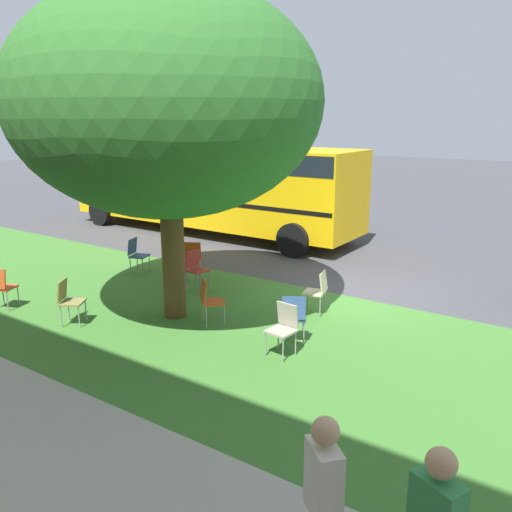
# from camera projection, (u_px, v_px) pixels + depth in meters

# --- Properties ---
(ground) EXTENTS (80.00, 80.00, 0.00)m
(ground) POSITION_uv_depth(u_px,v_px,m) (350.00, 293.00, 11.86)
(ground) COLOR #424247
(grass_verge) EXTENTS (48.00, 6.00, 0.01)m
(grass_verge) POSITION_uv_depth(u_px,v_px,m) (273.00, 342.00, 9.30)
(grass_verge) COLOR #3D752D
(grass_verge) RESTS_ON ground
(sidewalk_strip) EXTENTS (48.00, 2.80, 0.01)m
(sidewalk_strip) POSITION_uv_depth(u_px,v_px,m) (58.00, 481.00, 5.77)
(sidewalk_strip) COLOR #ADA89E
(sidewalk_strip) RESTS_ON ground
(street_tree) EXTENTS (5.62, 5.62, 6.16)m
(street_tree) POSITION_uv_depth(u_px,v_px,m) (167.00, 102.00, 9.51)
(street_tree) COLOR brown
(street_tree) RESTS_ON ground
(chair_0) EXTENTS (0.56, 0.57, 0.88)m
(chair_0) POSITION_uv_depth(u_px,v_px,m) (192.00, 258.00, 12.84)
(chair_0) COLOR #C64C1E
(chair_0) RESTS_ON ground
(chair_1) EXTENTS (0.53, 0.52, 0.88)m
(chair_1) POSITION_uv_depth(u_px,v_px,m) (137.00, 253.00, 13.29)
(chair_1) COLOR #335184
(chair_1) RESTS_ON ground
(chair_2) EXTENTS (0.48, 0.48, 0.88)m
(chair_2) POSITION_uv_depth(u_px,v_px,m) (196.00, 267.00, 12.07)
(chair_2) COLOR #B7332D
(chair_2) RESTS_ON ground
(chair_3) EXTENTS (0.57, 0.57, 0.88)m
(chair_3) POSITION_uv_depth(u_px,v_px,m) (294.00, 315.00, 9.17)
(chair_3) COLOR #335184
(chair_3) RESTS_ON ground
(chair_4) EXTENTS (0.54, 0.54, 0.88)m
(chair_4) POSITION_uv_depth(u_px,v_px,m) (1.00, 285.00, 10.77)
(chair_4) COLOR #C64C1E
(chair_4) RESTS_ON ground
(chair_5) EXTENTS (0.46, 0.47, 0.88)m
(chair_5) POSITION_uv_depth(u_px,v_px,m) (284.00, 325.00, 8.70)
(chair_5) COLOR #ADA393
(chair_5) RESTS_ON ground
(chair_6) EXTENTS (0.50, 0.50, 0.88)m
(chair_6) POSITION_uv_depth(u_px,v_px,m) (318.00, 289.00, 10.52)
(chair_6) COLOR beige
(chair_6) RESTS_ON ground
(chair_7) EXTENTS (0.59, 0.59, 0.88)m
(chair_7) POSITION_uv_depth(u_px,v_px,m) (209.00, 298.00, 9.98)
(chair_7) COLOR #C64C1E
(chair_7) RESTS_ON ground
(chair_8) EXTENTS (0.57, 0.57, 0.88)m
(chair_8) POSITION_uv_depth(u_px,v_px,m) (68.00, 298.00, 10.00)
(chair_8) COLOR olive
(chair_8) RESTS_ON ground
(school_bus) EXTENTS (10.40, 2.80, 2.88)m
(school_bus) POSITION_uv_depth(u_px,v_px,m) (209.00, 180.00, 17.65)
(school_bus) COLOR yellow
(school_bus) RESTS_ON ground
(pedestrian_0) EXTENTS (0.40, 0.39, 1.69)m
(pedestrian_0) POSITION_uv_depth(u_px,v_px,m) (323.00, 505.00, 4.12)
(pedestrian_0) COLOR black
(pedestrian_0) RESTS_ON ground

